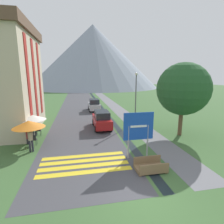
# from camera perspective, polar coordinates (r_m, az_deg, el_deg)

# --- Properties ---
(ground_plane) EXTENTS (160.00, 160.00, 0.00)m
(ground_plane) POSITION_cam_1_polar(r_m,az_deg,el_deg) (27.09, -5.09, 0.30)
(ground_plane) COLOR #3D6033
(road) EXTENTS (6.40, 60.00, 0.01)m
(road) POSITION_cam_1_polar(r_m,az_deg,el_deg) (36.80, -10.64, 3.19)
(road) COLOR #424247
(road) RESTS_ON ground_plane
(footpath) EXTENTS (2.20, 60.00, 0.01)m
(footpath) POSITION_cam_1_polar(r_m,az_deg,el_deg) (37.35, -1.23, 3.51)
(footpath) COLOR slate
(footpath) RESTS_ON ground_plane
(drainage_channel) EXTENTS (0.60, 60.00, 0.00)m
(drainage_channel) POSITION_cam_1_polar(r_m,az_deg,el_deg) (37.01, -4.90, 3.39)
(drainage_channel) COLOR black
(drainage_channel) RESTS_ON ground_plane
(crosswalk_marking) EXTENTS (5.44, 2.54, 0.01)m
(crosswalk_marking) POSITION_cam_1_polar(r_m,az_deg,el_deg) (11.48, -8.96, -16.21)
(crosswalk_marking) COLOR yellow
(crosswalk_marking) RESTS_ON ground_plane
(mountain_distant) EXTENTS (58.42, 58.42, 27.82)m
(mountain_distant) POSITION_cam_1_polar(r_m,az_deg,el_deg) (84.66, -6.11, 17.49)
(mountain_distant) COLOR gray
(mountain_distant) RESTS_ON ground_plane
(hotel_building) EXTENTS (5.63, 8.78, 10.00)m
(hotel_building) POSITION_cam_1_polar(r_m,az_deg,el_deg) (19.57, -31.55, 10.27)
(hotel_building) COLOR #BCAD93
(hotel_building) RESTS_ON ground_plane
(road_sign) EXTENTS (2.01, 0.11, 3.07)m
(road_sign) POSITION_cam_1_polar(r_m,az_deg,el_deg) (11.50, 8.64, -5.57)
(road_sign) COLOR #9E9EA3
(road_sign) RESTS_ON ground_plane
(footbridge) EXTENTS (1.70, 1.10, 0.65)m
(footbridge) POSITION_cam_1_polar(r_m,az_deg,el_deg) (10.75, 12.45, -17.07)
(footbridge) COLOR brown
(footbridge) RESTS_ON ground_plane
(parked_car_near) EXTENTS (1.72, 4.15, 1.82)m
(parked_car_near) POSITION_cam_1_polar(r_m,az_deg,el_deg) (18.15, -3.37, -2.46)
(parked_car_near) COLOR #A31919
(parked_car_near) RESTS_ON ground_plane
(parked_car_far) EXTENTS (1.76, 3.87, 1.82)m
(parked_car_far) POSITION_cam_1_polar(r_m,az_deg,el_deg) (27.34, -5.85, 2.32)
(parked_car_far) COLOR #B2B2B7
(parked_car_far) RESTS_ON ground_plane
(cafe_chair_near_right) EXTENTS (0.40, 0.40, 0.85)m
(cafe_chair_near_right) POSITION_cam_1_polar(r_m,az_deg,el_deg) (15.09, -24.23, -8.07)
(cafe_chair_near_right) COLOR #232328
(cafe_chair_near_right) RESTS_ON ground_plane
(cafe_chair_far_right) EXTENTS (0.40, 0.40, 0.85)m
(cafe_chair_far_right) POSITION_cam_1_polar(r_m,az_deg,el_deg) (17.32, -22.92, -5.46)
(cafe_chair_far_right) COLOR #232328
(cafe_chair_far_right) RESTS_ON ground_plane
(cafe_chair_far_left) EXTENTS (0.40, 0.40, 0.85)m
(cafe_chair_far_left) POSITION_cam_1_polar(r_m,az_deg,el_deg) (17.57, -24.18, -5.32)
(cafe_chair_far_left) COLOR #232328
(cafe_chair_far_left) RESTS_ON ground_plane
(cafe_chair_middle) EXTENTS (0.40, 0.40, 0.85)m
(cafe_chair_middle) POSITION_cam_1_polar(r_m,az_deg,el_deg) (16.34, -25.60, -6.70)
(cafe_chair_middle) COLOR #232328
(cafe_chair_middle) RESTS_ON ground_plane
(cafe_umbrella_front_orange) EXTENTS (2.28, 2.28, 2.18)m
(cafe_umbrella_front_orange) POSITION_cam_1_polar(r_m,az_deg,el_deg) (14.05, -25.56, -3.57)
(cafe_umbrella_front_orange) COLOR #B7B2A8
(cafe_umbrella_front_orange) RESTS_ON ground_plane
(cafe_umbrella_middle_white) EXTENTS (2.09, 2.09, 2.18)m
(cafe_umbrella_middle_white) POSITION_cam_1_polar(r_m,az_deg,el_deg) (15.89, -24.41, -1.63)
(cafe_umbrella_middle_white) COLOR #B7B2A8
(cafe_umbrella_middle_white) RESTS_ON ground_plane
(person_standing_terrace) EXTENTS (0.32, 0.32, 1.69)m
(person_standing_terrace) POSITION_cam_1_polar(r_m,az_deg,el_deg) (13.79, -25.07, -7.90)
(person_standing_terrace) COLOR #282833
(person_standing_terrace) RESTS_ON ground_plane
(person_seated_far) EXTENTS (0.32, 0.32, 1.23)m
(person_seated_far) POSITION_cam_1_polar(r_m,az_deg,el_deg) (15.49, -25.68, -7.03)
(person_seated_far) COLOR #282833
(person_seated_far) RESTS_ON ground_plane
(person_seated_near) EXTENTS (0.32, 0.32, 1.25)m
(person_seated_near) POSITION_cam_1_polar(r_m,az_deg,el_deg) (17.24, -24.08, -5.03)
(person_seated_near) COLOR #282833
(person_seated_near) RESTS_ON ground_plane
(streetlamp) EXTENTS (0.28, 0.28, 5.70)m
(streetlamp) POSITION_cam_1_polar(r_m,az_deg,el_deg) (19.75, 7.79, 5.78)
(streetlamp) COLOR #515156
(streetlamp) RESTS_ON ground_plane
(tree_by_path) EXTENTS (4.60, 4.60, 6.52)m
(tree_by_path) POSITION_cam_1_polar(r_m,az_deg,el_deg) (16.63, 22.21, 6.94)
(tree_by_path) COLOR brown
(tree_by_path) RESTS_ON ground_plane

